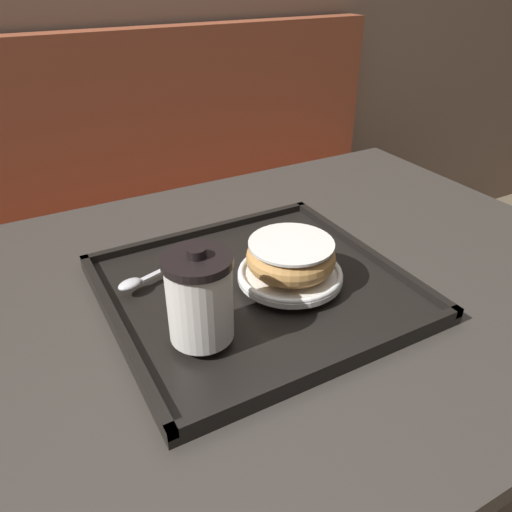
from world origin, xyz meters
The scene contains 7 objects.
booth_bench centered at (0.16, 0.87, 0.32)m, with size 1.58×0.44×1.00m.
cafe_table centered at (0.00, 0.00, 0.60)m, with size 1.08×0.79×0.76m.
serving_tray centered at (-0.04, -0.02, 0.77)m, with size 0.41×0.38×0.02m.
coffee_cup_front centered at (-0.15, -0.09, 0.84)m, with size 0.08×0.08×0.12m.
plate_with_chocolate_donut centered at (0.01, -0.04, 0.79)m, with size 0.15×0.15×0.01m.
donut_chocolate_glazed centered at (0.01, -0.04, 0.82)m, with size 0.12×0.12×0.04m.
spoon centered at (-0.17, 0.06, 0.79)m, with size 0.16×0.06×0.01m.
Camera 1 is at (-0.32, -0.53, 1.17)m, focal length 35.00 mm.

